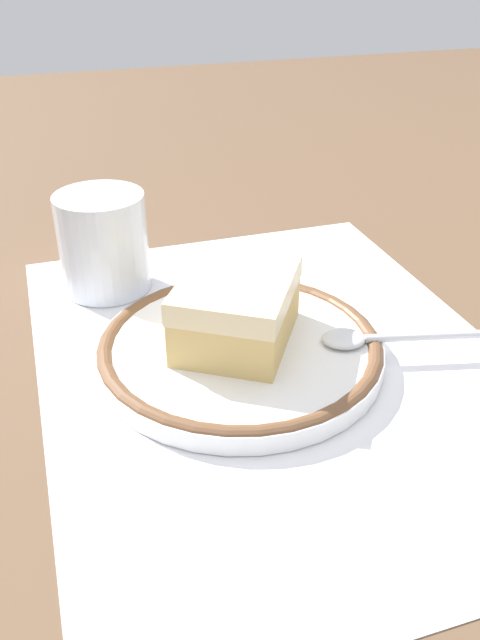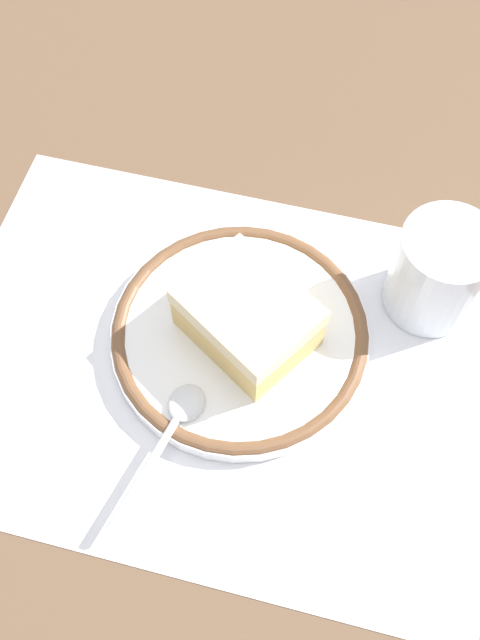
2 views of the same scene
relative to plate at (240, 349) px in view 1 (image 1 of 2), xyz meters
The scene contains 7 objects.
ground_plane 0.03m from the plate, 117.37° to the right, with size 2.40×2.40×0.00m, color brown.
placemat 0.03m from the plate, 117.37° to the right, with size 0.46×0.35×0.00m, color white.
plate is the anchor object (origin of this frame).
cake_slice 0.03m from the plate, ahead, with size 0.13×0.12×0.05m.
spoon 0.10m from the plate, 107.51° to the right, with size 0.05×0.13×0.01m.
cup 0.17m from the plate, 28.00° to the left, with size 0.08×0.08×0.09m.
napkin 0.19m from the plate, 154.28° to the right, with size 0.12×0.11×0.00m, color white.
Camera 1 is at (-0.38, 0.15, 0.29)m, focal length 37.11 mm.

